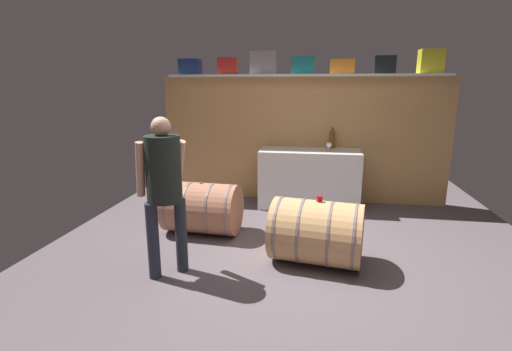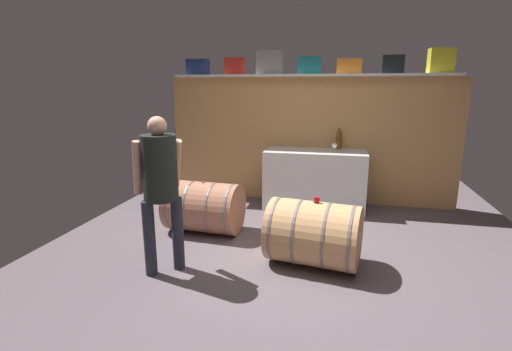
% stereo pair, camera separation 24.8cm
% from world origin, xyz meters
% --- Properties ---
extents(ground_plane, '(5.64, 8.14, 0.02)m').
position_xyz_m(ground_plane, '(0.00, 0.62, -0.01)').
color(ground_plane, '#5D5257').
extents(back_wall_panel, '(4.44, 0.10, 1.94)m').
position_xyz_m(back_wall_panel, '(0.00, 2.47, 0.97)').
color(back_wall_panel, tan).
rests_on(back_wall_panel, ground).
extents(high_shelf_board, '(4.08, 0.40, 0.03)m').
position_xyz_m(high_shelf_board, '(0.00, 2.32, 1.95)').
color(high_shelf_board, white).
rests_on(high_shelf_board, back_wall_panel).
extents(toolcase_navy, '(0.31, 0.25, 0.24)m').
position_xyz_m(toolcase_navy, '(-1.74, 2.32, 2.09)').
color(toolcase_navy, navy).
rests_on(toolcase_navy, high_shelf_board).
extents(toolcase_red, '(0.30, 0.23, 0.25)m').
position_xyz_m(toolcase_red, '(-1.15, 2.32, 2.09)').
color(toolcase_red, red).
rests_on(toolcase_red, high_shelf_board).
extents(toolcase_grey, '(0.39, 0.27, 0.34)m').
position_xyz_m(toolcase_grey, '(-0.60, 2.32, 2.14)').
color(toolcase_grey, gray).
rests_on(toolcase_grey, high_shelf_board).
extents(toolcase_teal, '(0.35, 0.22, 0.25)m').
position_xyz_m(toolcase_teal, '(-0.01, 2.32, 2.09)').
color(toolcase_teal, '#1A7477').
rests_on(toolcase_teal, high_shelf_board).
extents(toolcase_orange, '(0.35, 0.19, 0.21)m').
position_xyz_m(toolcase_orange, '(0.55, 2.32, 2.07)').
color(toolcase_orange, orange).
rests_on(toolcase_orange, high_shelf_board).
extents(toolcase_black, '(0.30, 0.29, 0.25)m').
position_xyz_m(toolcase_black, '(1.14, 2.32, 2.09)').
color(toolcase_black, black).
rests_on(toolcase_black, high_shelf_board).
extents(toolcase_yellow, '(0.32, 0.22, 0.33)m').
position_xyz_m(toolcase_yellow, '(1.76, 2.32, 2.13)').
color(toolcase_yellow, yellow).
rests_on(toolcase_yellow, high_shelf_board).
extents(work_cabinet, '(1.48, 0.63, 0.87)m').
position_xyz_m(work_cabinet, '(0.14, 2.09, 0.44)').
color(work_cabinet, silver).
rests_on(work_cabinet, ground).
extents(wine_bottle_amber, '(0.08, 0.08, 0.32)m').
position_xyz_m(wine_bottle_amber, '(0.46, 2.32, 1.02)').
color(wine_bottle_amber, brown).
rests_on(wine_bottle_amber, work_cabinet).
extents(wine_glass, '(0.08, 0.08, 0.14)m').
position_xyz_m(wine_glass, '(0.40, 1.99, 0.97)').
color(wine_glass, white).
rests_on(wine_glass, work_cabinet).
extents(wine_barrel_near, '(1.00, 0.79, 0.68)m').
position_xyz_m(wine_barrel_near, '(0.26, 0.22, 0.34)').
color(wine_barrel_near, tan).
rests_on(wine_barrel_near, ground).
extents(wine_barrel_far, '(0.95, 0.69, 0.65)m').
position_xyz_m(wine_barrel_far, '(-1.15, 0.83, 0.32)').
color(wine_barrel_far, '#AF7053').
rests_on(wine_barrel_far, ground).
extents(tasting_cup, '(0.06, 0.06, 0.05)m').
position_xyz_m(tasting_cup, '(0.28, 0.22, 0.70)').
color(tasting_cup, red).
rests_on(tasting_cup, wine_barrel_near).
extents(winemaker_pouring, '(0.48, 0.48, 1.53)m').
position_xyz_m(winemaker_pouring, '(-1.16, -0.26, 0.94)').
color(winemaker_pouring, '#282C38').
rests_on(winemaker_pouring, ground).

